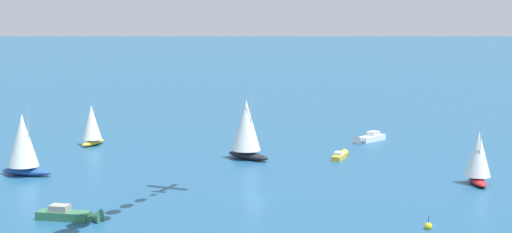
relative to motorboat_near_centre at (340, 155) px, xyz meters
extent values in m
plane|color=#1E517A|center=(27.29, -26.77, -0.57)|extent=(2000.00, 2000.00, 0.00)
cube|color=gold|center=(0.80, -0.63, -0.10)|extent=(5.80, 5.13, 0.94)
cone|color=gold|center=(-2.04, 1.60, -0.10)|extent=(2.36, 2.42, 1.89)
cube|color=silver|center=(1.15, -0.90, 0.73)|extent=(2.56, 2.46, 0.71)
cube|color=#33704C|center=(32.44, -58.28, 0.06)|extent=(5.96, 8.23, 1.27)
cone|color=#33704C|center=(34.71, -53.97, 0.06)|extent=(3.20, 2.99, 2.55)
cube|color=gray|center=(32.16, -58.81, 1.18)|extent=(3.10, 3.41, 0.96)
ellipsoid|color=#B21E1E|center=(29.68, 14.26, 0.02)|extent=(8.72, 4.97, 1.18)
cylinder|color=#B2B2B7|center=(30.27, 14.05, 5.44)|extent=(0.14, 0.14, 9.67)
cone|color=white|center=(29.28, 14.40, 4.96)|extent=(5.88, 5.88, 8.22)
ellipsoid|color=#23478C|center=(-1.09, -63.99, 0.15)|extent=(7.73, 10.41, 1.45)
cylinder|color=#B2B2B7|center=(-0.70, -63.32, 6.83)|extent=(0.14, 0.14, 11.91)
cone|color=white|center=(-1.35, -64.43, 6.24)|extent=(7.79, 7.79, 10.13)
ellipsoid|color=black|center=(-4.48, -19.15, 0.20)|extent=(10.97, 8.38, 1.54)
cylinder|color=#B2B2B7|center=(-3.78, -18.72, 7.28)|extent=(0.14, 0.14, 12.64)
cone|color=white|center=(-4.95, -19.44, 6.65)|extent=(8.32, 8.32, 10.74)
ellipsoid|color=gold|center=(-31.04, -49.42, 0.01)|extent=(8.01, 6.99, 1.17)
cylinder|color=#B2B2B7|center=(-31.53, -49.04, 5.40)|extent=(0.14, 0.14, 9.60)
cone|color=white|center=(-30.71, -49.68, 4.92)|extent=(6.45, 6.45, 8.16)
cube|color=white|center=(-17.92, 15.73, 0.08)|extent=(6.24, 8.33, 1.30)
cone|color=white|center=(-15.48, 11.41, 0.08)|extent=(3.28, 3.08, 2.59)
cube|color=silver|center=(-18.22, 16.26, 1.21)|extent=(3.20, 3.49, 0.97)
sphere|color=yellow|center=(52.15, -8.36, -0.19)|extent=(1.10, 1.10, 1.10)
cylinder|color=black|center=(52.15, -8.36, 0.86)|extent=(0.08, 0.08, 1.00)
camera|label=1|loc=(143.80, -61.01, 29.98)|focal=52.04mm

